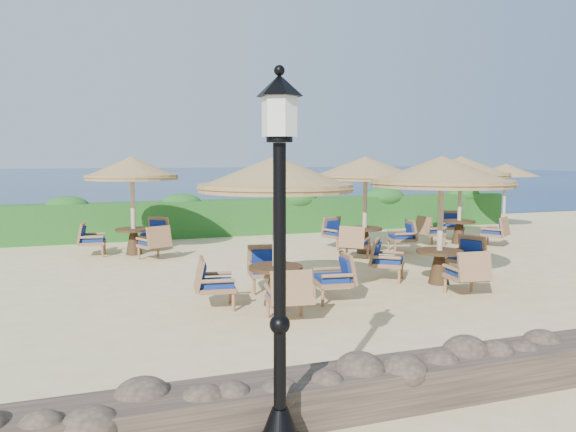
% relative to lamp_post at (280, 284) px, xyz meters
% --- Properties ---
extents(ground, '(120.00, 120.00, 0.00)m').
position_rel_lamp_post_xyz_m(ground, '(4.80, 6.80, -1.55)').
color(ground, beige).
rests_on(ground, ground).
extents(sea, '(160.00, 160.00, 0.00)m').
position_rel_lamp_post_xyz_m(sea, '(4.80, 76.80, -1.55)').
color(sea, '#0C1E4F').
rests_on(sea, ground).
extents(hedge, '(18.00, 0.90, 1.20)m').
position_rel_lamp_post_xyz_m(hedge, '(4.80, 14.00, -0.95)').
color(hedge, '#195019').
rests_on(hedge, ground).
extents(lamp_post, '(0.44, 0.44, 3.31)m').
position_rel_lamp_post_xyz_m(lamp_post, '(0.00, 0.00, 0.00)').
color(lamp_post, black).
rests_on(lamp_post, ground).
extents(extra_parasol, '(2.30, 2.30, 2.41)m').
position_rel_lamp_post_xyz_m(extra_parasol, '(12.60, 12.00, 0.62)').
color(extra_parasol, '#CCB28F').
rests_on(extra_parasol, ground).
extents(cafe_set_0, '(2.87, 2.87, 2.65)m').
position_rel_lamp_post_xyz_m(cafe_set_0, '(1.56, 4.87, 0.26)').
color(cafe_set_0, '#CCB28F').
rests_on(cafe_set_0, ground).
extents(cafe_set_1, '(2.94, 2.94, 2.65)m').
position_rel_lamp_post_xyz_m(cafe_set_1, '(5.30, 5.35, 0.39)').
color(cafe_set_1, '#CCB28F').
rests_on(cafe_set_1, ground).
extents(cafe_set_3, '(2.68, 2.76, 2.65)m').
position_rel_lamp_post_xyz_m(cafe_set_3, '(-0.44, 11.13, 0.28)').
color(cafe_set_3, '#CCB28F').
rests_on(cafe_set_3, ground).
extents(cafe_set_4, '(2.93, 2.93, 2.65)m').
position_rel_lamp_post_xyz_m(cafe_set_4, '(5.56, 9.24, 0.39)').
color(cafe_set_4, '#CCB28F').
rests_on(cafe_set_4, ground).
extents(cafe_set_5, '(2.91, 2.91, 2.65)m').
position_rel_lamp_post_xyz_m(cafe_set_5, '(9.09, 9.83, 0.38)').
color(cafe_set_5, '#CCB28F').
rests_on(cafe_set_5, ground).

